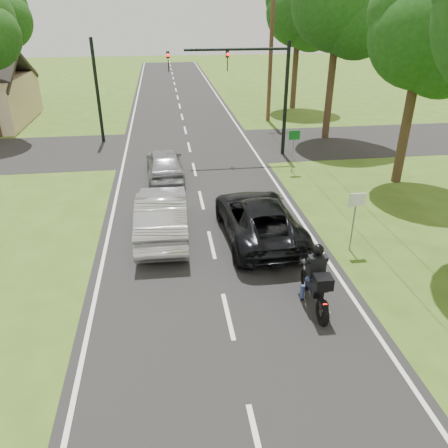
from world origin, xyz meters
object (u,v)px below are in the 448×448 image
at_px(dark_suv, 258,218).
at_px(sign_white, 356,208).
at_px(utility_pole_far, 271,46).
at_px(sign_green, 294,141).
at_px(motorcycle_rider, 316,283).
at_px(silver_sedan, 162,214).
at_px(silver_suv, 165,163).
at_px(traffic_signal, 252,79).

distance_m(dark_suv, sign_white, 3.38).
height_order(utility_pole_far, sign_green, utility_pole_far).
distance_m(dark_suv, sign_green, 7.38).
xyz_separation_m(motorcycle_rider, sign_green, (2.46, 10.89, 0.82)).
xyz_separation_m(dark_suv, silver_sedan, (-3.40, 0.63, 0.08)).
xyz_separation_m(dark_suv, utility_pole_far, (4.47, 17.63, 4.32)).
bearing_deg(motorcycle_rider, dark_suv, 100.70).
relative_size(motorcycle_rider, dark_suv, 0.42).
height_order(silver_suv, utility_pole_far, utility_pole_far).
height_order(motorcycle_rider, utility_pole_far, utility_pole_far).
relative_size(traffic_signal, utility_pole_far, 0.64).
bearing_deg(utility_pole_far, sign_white, -94.51).
xyz_separation_m(silver_suv, utility_pole_far, (7.69, 11.00, 4.34)).
relative_size(utility_pole_far, sign_white, 4.71).
bearing_deg(dark_suv, utility_pole_far, -106.49).
xyz_separation_m(utility_pole_far, sign_green, (-1.30, -11.02, -3.49)).
bearing_deg(silver_sedan, silver_suv, -90.53).
bearing_deg(traffic_signal, silver_suv, -148.16).
bearing_deg(sign_green, traffic_signal, 117.38).
relative_size(silver_sedan, traffic_signal, 0.79).
distance_m(sign_white, sign_green, 8.00).
height_order(traffic_signal, sign_white, traffic_signal).
bearing_deg(dark_suv, silver_suv, -66.40).
bearing_deg(sign_white, silver_suv, 127.64).
distance_m(motorcycle_rider, traffic_signal, 14.34).
bearing_deg(sign_green, motorcycle_rider, -102.71).
distance_m(motorcycle_rider, utility_pole_far, 22.64).
height_order(motorcycle_rider, dark_suv, motorcycle_rider).
bearing_deg(silver_suv, sign_green, 177.35).
bearing_deg(utility_pole_far, dark_suv, -104.22).
xyz_separation_m(motorcycle_rider, sign_white, (2.26, 2.89, 0.82)).
distance_m(dark_suv, silver_suv, 7.37).
xyz_separation_m(motorcycle_rider, traffic_signal, (0.89, 13.91, 3.36)).
xyz_separation_m(utility_pole_far, sign_white, (-1.50, -19.02, -3.49)).
height_order(dark_suv, silver_sedan, silver_sedan).
bearing_deg(traffic_signal, dark_suv, -99.47).
bearing_deg(silver_suv, motorcycle_rider, 107.35).
height_order(silver_sedan, sign_white, sign_white).
distance_m(traffic_signal, sign_green, 4.24).
bearing_deg(sign_green, dark_suv, -115.60).
distance_m(silver_suv, sign_white, 10.17).
bearing_deg(silver_suv, sign_white, 125.19).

